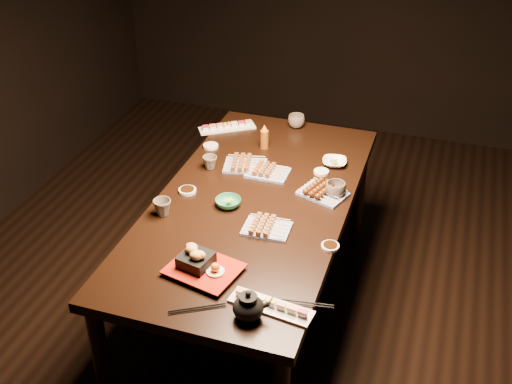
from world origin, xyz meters
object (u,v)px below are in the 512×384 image
dining_table (253,262)px  sushi_platter_far (227,126)px  yakitori_plate_left (245,162)px  teacup_mid_right (336,190)px  teapot (248,305)px  yakitori_plate_right (267,225)px  tempura_tray (204,262)px  sushi_platter_near (271,304)px  teacup_far_right (296,121)px  condiment_bottle (264,136)px  teacup_near_left (162,207)px  teacup_far_left (210,162)px  yakitori_plate_center (268,170)px  edamame_bowl_cream (334,162)px  edamame_bowl_green (228,203)px

dining_table → sushi_platter_far: bearing=110.7°
sushi_platter_far → yakitori_plate_left: yakitori_plate_left is taller
teacup_mid_right → teapot: teapot is taller
yakitori_plate_right → yakitori_plate_left: (-0.27, 0.50, 0.00)m
tempura_tray → yakitori_plate_right: bearing=79.2°
sushi_platter_near → teacup_far_right: (-0.30, 1.50, 0.02)m
yakitori_plate_left → teapot: 1.11m
tempura_tray → condiment_bottle: 1.09m
teapot → teacup_near_left: bearing=120.3°
yakitori_plate_right → teacup_far_right: teacup_far_right is taller
yakitori_plate_right → teacup_far_left: size_ratio=2.77×
sushi_platter_near → teapot: size_ratio=2.37×
dining_table → teacup_near_left: size_ratio=21.48×
yakitori_plate_center → edamame_bowl_cream: 0.36m
dining_table → tempura_tray: tempura_tray is taller
teapot → edamame_bowl_green: bearing=97.4°
teacup_far_right → teacup_mid_right: bearing=-60.5°
edamame_bowl_cream → teacup_near_left: size_ratio=1.49×
sushi_platter_far → teacup_far_left: bearing=65.4°
edamame_bowl_cream → teacup_far_right: 0.47m
teacup_far_left → condiment_bottle: bearing=56.4°
yakitori_plate_center → teapot: bearing=-76.5°
dining_table → sushi_platter_near: (0.30, -0.68, 0.40)m
yakitori_plate_left → teacup_far_right: bearing=63.9°
yakitori_plate_right → sushi_platter_near: bearing=-73.0°
edamame_bowl_cream → sushi_platter_far: bearing=162.4°
dining_table → yakitori_plate_right: yakitori_plate_right is taller
teacup_far_right → yakitori_plate_center: bearing=-89.9°
teacup_far_left → condiment_bottle: condiment_bottle is taller
edamame_bowl_green → condiment_bottle: (-0.01, 0.60, 0.05)m
sushi_platter_far → yakitori_plate_left: size_ratio=1.50×
edamame_bowl_cream → teacup_near_left: (-0.66, -0.70, 0.02)m
sushi_platter_near → teacup_far_left: 1.09m
edamame_bowl_cream → teacup_far_right: teacup_far_right is taller
yakitori_plate_right → sushi_platter_far: bearing=118.2°
edamame_bowl_cream → teacup_far_left: teacup_far_left is taller
teacup_far_right → tempura_tray: bearing=-90.7°
sushi_platter_far → teacup_far_left: size_ratio=4.33×
teacup_near_left → yakitori_plate_center: bearing=54.6°
teacup_near_left → dining_table: bearing=33.5°
edamame_bowl_green → condiment_bottle: bearing=91.0°
teapot → condiment_bottle: 1.32m
teacup_near_left → teacup_far_left: size_ratio=1.12×
yakitori_plate_center → teacup_far_left: (-0.30, -0.04, 0.01)m
condiment_bottle → yakitori_plate_center: bearing=-68.9°
yakitori_plate_center → edamame_bowl_green: (-0.09, -0.34, -0.01)m
yakitori_plate_center → teacup_far_right: teacup_far_right is taller
sushi_platter_near → teacup_mid_right: bearing=93.5°
teacup_far_right → condiment_bottle: 0.31m
edamame_bowl_green → teapot: bearing=-64.1°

